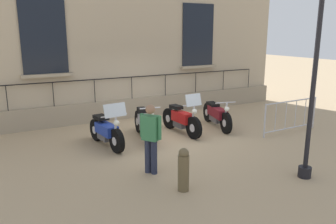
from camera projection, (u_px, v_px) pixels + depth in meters
ground_plane at (164, 136)px, 10.40m from camera, size 60.00×60.00×0.00m
building_facade at (125, 3)px, 11.99m from camera, size 0.82×13.17×8.41m
motorcycle_blue at (106, 132)px, 9.35m from camera, size 1.93×0.75×1.32m
motorcycle_silver at (145, 125)px, 10.02m from camera, size 2.10×0.68×1.08m
motorcycle_red at (182, 120)px, 10.52m from camera, size 2.02×0.64×1.35m
motorcycle_maroon at (217, 115)px, 11.23m from camera, size 2.13×0.84×0.99m
lamppost at (319, 26)px, 6.70m from camera, size 0.39×1.09×4.30m
crowd_barrier at (291, 115)px, 10.59m from camera, size 0.10×2.26×1.05m
bollard at (184, 169)px, 6.72m from camera, size 0.23×0.23×0.90m
pedestrian_standing at (151, 135)px, 7.46m from camera, size 0.45×0.39×1.59m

